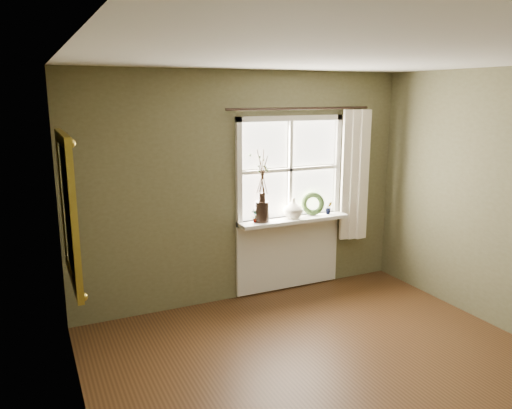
{
  "coord_description": "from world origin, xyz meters",
  "views": [
    {
      "loc": [
        -2.26,
        -2.82,
        2.34
      ],
      "look_at": [
        -0.2,
        1.55,
        1.27
      ],
      "focal_mm": 35.0,
      "sensor_mm": 36.0,
      "label": 1
    }
  ],
  "objects": [
    {
      "name": "wall_left",
      "position": [
        -2.05,
        0.0,
        1.3
      ],
      "size": [
        0.1,
        4.5,
        2.6
      ],
      "primitive_type": "cube",
      "color": "brown",
      "rests_on": "ground"
    },
    {
      "name": "curtain",
      "position": [
        1.39,
        2.13,
        1.37
      ],
      "size": [
        0.36,
        0.12,
        1.59
      ],
      "primitive_type": "cube",
      "color": "white",
      "rests_on": "wall_back"
    },
    {
      "name": "curtain_rod",
      "position": [
        0.65,
        2.17,
        2.18
      ],
      "size": [
        1.84,
        0.03,
        0.03
      ],
      "primitive_type": "cylinder",
      "rotation": [
        0.0,
        1.57,
        0.0
      ],
      "color": "black",
      "rests_on": "wall_back"
    },
    {
      "name": "floor",
      "position": [
        0.0,
        0.0,
        0.0
      ],
      "size": [
        4.5,
        4.5,
        0.0
      ],
      "primitive_type": "plane",
      "color": "#422814",
      "rests_on": "ground"
    },
    {
      "name": "cream_vase",
      "position": [
        0.54,
        2.12,
        1.04
      ],
      "size": [
        0.3,
        0.3,
        0.24
      ],
      "primitive_type": "imported",
      "rotation": [
        0.0,
        0.0,
        -0.4
      ],
      "color": "silver",
      "rests_on": "window_sill"
    },
    {
      "name": "potted_plant_left",
      "position": [
        0.05,
        2.12,
        1.0
      ],
      "size": [
        0.09,
        0.08,
        0.15
      ],
      "primitive_type": "imported",
      "rotation": [
        0.0,
        0.0,
        0.36
      ],
      "color": "#314B21",
      "rests_on": "window_sill"
    },
    {
      "name": "window_frame",
      "position": [
        0.55,
        2.23,
        1.48
      ],
      "size": [
        1.36,
        0.06,
        1.24
      ],
      "color": "white",
      "rests_on": "wall_back"
    },
    {
      "name": "window_apron",
      "position": [
        0.55,
        2.23,
        0.46
      ],
      "size": [
        1.36,
        0.04,
        0.88
      ],
      "primitive_type": "cube",
      "color": "white",
      "rests_on": "ground"
    },
    {
      "name": "window_sill",
      "position": [
        0.55,
        2.12,
        0.9
      ],
      "size": [
        1.36,
        0.26,
        0.04
      ],
      "primitive_type": "cube",
      "color": "white",
      "rests_on": "wall_back"
    },
    {
      "name": "wall_back",
      "position": [
        0.0,
        2.3,
        1.3
      ],
      "size": [
        4.0,
        0.1,
        2.6
      ],
      "primitive_type": "cube",
      "color": "brown",
      "rests_on": "ground"
    },
    {
      "name": "potted_plant_right",
      "position": [
        1.04,
        2.12,
        1.0
      ],
      "size": [
        0.1,
        0.09,
        0.15
      ],
      "primitive_type": "imported",
      "rotation": [
        0.0,
        0.0,
        -0.23
      ],
      "color": "#314B21",
      "rests_on": "window_sill"
    },
    {
      "name": "wreath",
      "position": [
        0.83,
        2.16,
        1.03
      ],
      "size": [
        0.31,
        0.22,
        0.29
      ],
      "primitive_type": "torus",
      "rotation": [
        1.36,
        0.0,
        -0.36
      ],
      "color": "#314B21",
      "rests_on": "window_sill"
    },
    {
      "name": "gilt_mirror",
      "position": [
        -1.96,
        1.44,
        1.42
      ],
      "size": [
        0.1,
        1.06,
        1.26
      ],
      "color": "white",
      "rests_on": "wall_left"
    },
    {
      "name": "dark_jug",
      "position": [
        0.14,
        2.12,
        1.04
      ],
      "size": [
        0.17,
        0.17,
        0.24
      ],
      "primitive_type": "cylinder",
      "rotation": [
        0.0,
        0.0,
        0.06
      ],
      "color": "black",
      "rests_on": "window_sill"
    },
    {
      "name": "ceiling",
      "position": [
        0.0,
        0.0,
        2.6
      ],
      "size": [
        4.5,
        4.5,
        0.0
      ],
      "primitive_type": "plane",
      "color": "silver",
      "rests_on": "ground"
    }
  ]
}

